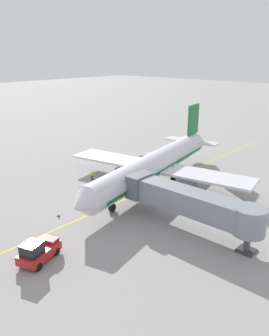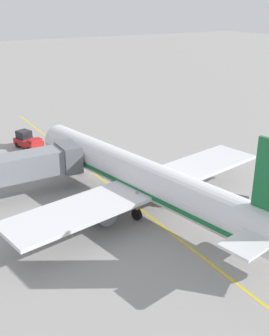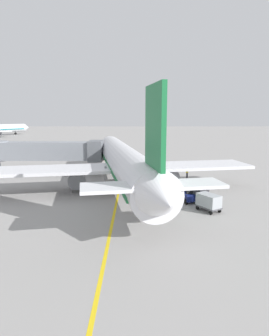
% 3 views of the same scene
% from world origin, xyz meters
% --- Properties ---
extents(ground_plane, '(400.00, 400.00, 0.00)m').
position_xyz_m(ground_plane, '(0.00, 0.00, 0.00)').
color(ground_plane, gray).
extents(gate_lead_in_line, '(0.24, 80.00, 0.01)m').
position_xyz_m(gate_lead_in_line, '(0.00, 0.00, 0.00)').
color(gate_lead_in_line, gold).
rests_on(gate_lead_in_line, ground).
extents(parked_airliner, '(30.45, 37.21, 10.63)m').
position_xyz_m(parked_airliner, '(0.53, -1.95, 3.19)').
color(parked_airliner, silver).
rests_on(parked_airliner, ground).
extents(jet_bridge, '(17.30, 3.50, 4.98)m').
position_xyz_m(jet_bridge, '(-11.51, 6.61, 3.46)').
color(jet_bridge, gray).
rests_on(jet_bridge, ground).
extents(pushback_tractor, '(3.47, 4.87, 2.40)m').
position_xyz_m(pushback_tractor, '(-4.04, 21.95, 1.10)').
color(pushback_tractor, '#B21E1E').
rests_on(pushback_tractor, ground).
extents(baggage_tug_lead, '(1.81, 2.72, 1.62)m').
position_xyz_m(baggage_tug_lead, '(7.17, -7.26, 0.71)').
color(baggage_tug_lead, navy).
rests_on(baggage_tug_lead, ground).
extents(baggage_cart_front, '(2.27, 2.82, 1.58)m').
position_xyz_m(baggage_cart_front, '(8.08, -7.69, 0.95)').
color(baggage_cart_front, '#4C4C51').
rests_on(baggage_cart_front, ground).
extents(baggage_cart_second_in_train, '(2.27, 2.82, 1.58)m').
position_xyz_m(baggage_cart_second_in_train, '(8.55, -10.41, 0.95)').
color(baggage_cart_second_in_train, '#4C4C51').
rests_on(baggage_cart_second_in_train, ground).
extents(ground_crew_wing_walker, '(0.55, 0.60, 1.69)m').
position_xyz_m(ground_crew_wing_walker, '(3.29, 6.61, 0.95)').
color(ground_crew_wing_walker, '#232328').
rests_on(ground_crew_wing_walker, ground).
extents(ground_crew_loader, '(0.44, 0.67, 1.69)m').
position_xyz_m(ground_crew_loader, '(9.09, 3.42, 0.95)').
color(ground_crew_loader, '#232328').
rests_on(ground_crew_loader, ground).
extents(ground_crew_marshaller, '(0.42, 0.68, 1.69)m').
position_xyz_m(ground_crew_marshaller, '(3.89, 8.56, 0.95)').
color(ground_crew_marshaller, '#232328').
rests_on(ground_crew_marshaller, ground).
extents(safety_cone_nose_left, '(0.36, 0.36, 0.59)m').
position_xyz_m(safety_cone_nose_left, '(2.55, 14.80, 0.29)').
color(safety_cone_nose_left, black).
rests_on(safety_cone_nose_left, ground).
extents(safety_cone_nose_right, '(0.36, 0.36, 0.59)m').
position_xyz_m(safety_cone_nose_right, '(1.38, 7.82, 0.29)').
color(safety_cone_nose_right, black).
rests_on(safety_cone_nose_right, ground).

